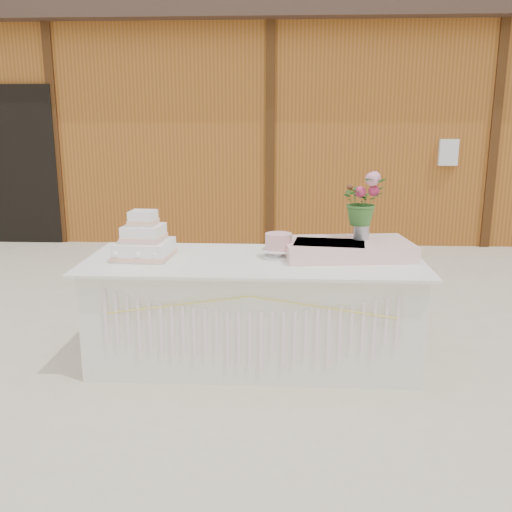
# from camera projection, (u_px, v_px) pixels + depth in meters

# --- Properties ---
(ground) EXTENTS (80.00, 80.00, 0.00)m
(ground) POSITION_uv_depth(u_px,v_px,m) (254.00, 359.00, 4.25)
(ground) COLOR beige
(ground) RESTS_ON ground
(barn) EXTENTS (12.60, 4.60, 3.30)m
(barn) POSITION_uv_depth(u_px,v_px,m) (273.00, 122.00, 9.67)
(barn) COLOR #9C5520
(barn) RESTS_ON ground
(cake_table) EXTENTS (2.40, 1.00, 0.77)m
(cake_table) POSITION_uv_depth(u_px,v_px,m) (254.00, 310.00, 4.15)
(cake_table) COLOR silver
(cake_table) RESTS_ON ground
(wedding_cake) EXTENTS (0.41, 0.41, 0.34)m
(wedding_cake) POSITION_uv_depth(u_px,v_px,m) (144.00, 242.00, 4.07)
(wedding_cake) COLOR white
(wedding_cake) RESTS_ON cake_table
(pink_cake_stand) EXTENTS (0.25, 0.25, 0.18)m
(pink_cake_stand) POSITION_uv_depth(u_px,v_px,m) (279.00, 244.00, 4.09)
(pink_cake_stand) COLOR white
(pink_cake_stand) RESTS_ON cake_table
(satin_runner) EXTENTS (0.96, 0.63, 0.11)m
(satin_runner) POSITION_uv_depth(u_px,v_px,m) (347.00, 249.00, 4.13)
(satin_runner) COLOR beige
(satin_runner) RESTS_ON cake_table
(flower_vase) EXTENTS (0.11, 0.11, 0.16)m
(flower_vase) POSITION_uv_depth(u_px,v_px,m) (361.00, 229.00, 4.16)
(flower_vase) COLOR #AAAAAE
(flower_vase) RESTS_ON satin_runner
(bouquet) EXTENTS (0.37, 0.34, 0.35)m
(bouquet) POSITION_uv_depth(u_px,v_px,m) (363.00, 194.00, 4.10)
(bouquet) COLOR #376A2A
(bouquet) RESTS_ON flower_vase
(loose_flowers) EXTENTS (0.14, 0.30, 0.02)m
(loose_flowers) POSITION_uv_depth(u_px,v_px,m) (125.00, 252.00, 4.23)
(loose_flowers) COLOR pink
(loose_flowers) RESTS_ON cake_table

